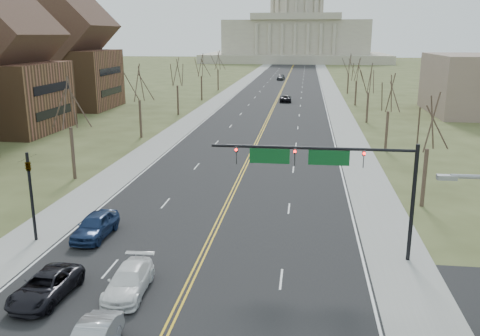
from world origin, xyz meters
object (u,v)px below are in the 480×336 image
(car_sb_outer_lead, at_px, (46,287))
(signal_left, at_px, (30,187))
(signal_mast, at_px, (328,166))
(car_sb_outer_second, at_px, (95,225))
(car_sb_inner_second, at_px, (129,281))
(car_far_nb, at_px, (286,98))
(car_far_sb, at_px, (281,77))

(car_sb_outer_lead, bearing_deg, signal_left, 125.68)
(signal_mast, xyz_separation_m, car_sb_outer_second, (-15.19, 1.03, -4.93))
(signal_mast, xyz_separation_m, car_sb_outer_lead, (-14.41, -7.22, -5.08))
(signal_left, bearing_deg, car_sb_inner_second, -35.36)
(car_sb_inner_second, xyz_separation_m, car_sb_outer_second, (-4.84, 7.12, 0.13))
(car_sb_inner_second, xyz_separation_m, car_far_nb, (4.82, 80.29, -0.00))
(car_sb_outer_second, xyz_separation_m, car_far_sb, (6.06, 124.01, 0.01))
(signal_mast, height_order, car_far_nb, signal_mast)
(signal_left, height_order, car_far_sb, signal_left)
(signal_left, relative_size, car_far_nb, 1.21)
(car_far_sb, bearing_deg, signal_mast, -80.31)
(car_far_sb, bearing_deg, car_sb_outer_lead, -86.77)
(signal_mast, height_order, car_sb_inner_second, signal_mast)
(signal_left, relative_size, car_far_sb, 1.24)
(car_sb_outer_lead, bearing_deg, car_sb_inner_second, 19.02)
(car_sb_outer_lead, bearing_deg, car_far_sb, 91.28)
(car_far_sb, bearing_deg, car_sb_outer_second, -87.28)
(signal_mast, height_order, car_sb_outer_second, signal_mast)
(car_far_sb, bearing_deg, car_sb_inner_second, -85.02)
(car_sb_outer_lead, bearing_deg, car_sb_outer_second, 98.96)
(signal_left, xyz_separation_m, car_sb_outer_second, (3.75, 1.03, -2.89))
(signal_mast, distance_m, car_sb_outer_second, 16.01)
(signal_left, bearing_deg, car_sb_outer_second, 15.32)
(car_far_nb, distance_m, car_far_sb, 50.97)
(car_sb_outer_lead, relative_size, car_sb_outer_second, 1.01)
(car_sb_outer_lead, distance_m, car_far_nb, 81.89)
(car_sb_outer_lead, height_order, car_sb_inner_second, car_sb_inner_second)
(car_sb_outer_second, bearing_deg, car_far_nb, 83.86)
(car_sb_outer_second, bearing_deg, car_sb_outer_lead, -83.23)
(signal_mast, xyz_separation_m, car_far_sb, (-9.13, 125.04, -4.92))
(car_sb_outer_second, height_order, car_far_nb, car_sb_outer_second)
(signal_left, height_order, car_sb_inner_second, signal_left)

